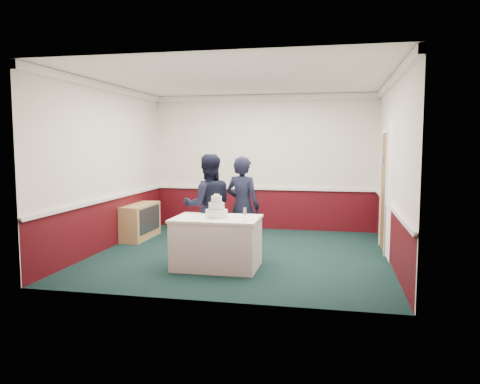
% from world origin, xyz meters
% --- Properties ---
extents(ground, '(5.00, 5.00, 0.00)m').
position_xyz_m(ground, '(0.00, 0.00, 0.00)').
color(ground, black).
rests_on(ground, ground).
extents(room_shell, '(5.00, 5.00, 3.00)m').
position_xyz_m(room_shell, '(0.08, 0.61, 1.97)').
color(room_shell, silver).
rests_on(room_shell, ground).
extents(sideboard, '(0.41, 1.20, 0.70)m').
position_xyz_m(sideboard, '(-2.28, 0.92, 0.35)').
color(sideboard, tan).
rests_on(sideboard, ground).
extents(cake_table, '(1.32, 0.92, 0.79)m').
position_xyz_m(cake_table, '(-0.20, -0.96, 0.40)').
color(cake_table, white).
rests_on(cake_table, ground).
extents(wedding_cake, '(0.35, 0.35, 0.36)m').
position_xyz_m(wedding_cake, '(-0.20, -0.96, 0.90)').
color(wedding_cake, white).
rests_on(wedding_cake, cake_table).
extents(cake_knife, '(0.10, 0.21, 0.00)m').
position_xyz_m(cake_knife, '(-0.23, -1.16, 0.79)').
color(cake_knife, silver).
rests_on(cake_knife, cake_table).
extents(champagne_flute, '(0.05, 0.05, 0.21)m').
position_xyz_m(champagne_flute, '(0.30, -1.24, 0.93)').
color(champagne_flute, silver).
rests_on(champagne_flute, cake_table).
extents(person_man, '(1.03, 0.92, 1.75)m').
position_xyz_m(person_man, '(-0.50, -0.33, 0.87)').
color(person_man, black).
rests_on(person_man, ground).
extents(person_woman, '(0.72, 0.59, 1.71)m').
position_xyz_m(person_woman, '(0.05, -0.13, 0.86)').
color(person_woman, black).
rests_on(person_woman, ground).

